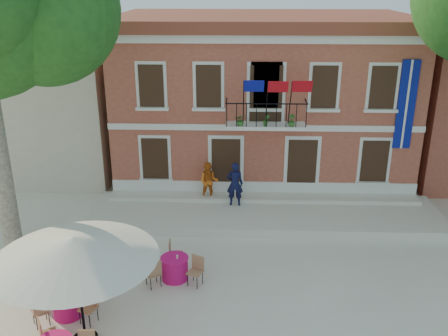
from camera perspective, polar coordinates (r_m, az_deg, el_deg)
The scene contains 10 objects.
ground at distance 16.48m, azimuth -1.86°, elevation -12.37°, with size 90.00×90.00×0.00m, color beige.
main_building at distance 24.34m, azimuth 4.33°, elevation 8.34°, with size 13.50×9.59×7.50m.
neighbor_west at distance 27.51m, azimuth -20.69°, elevation 7.32°, with size 9.40×9.40×6.40m.
terrace at distance 20.23m, azimuth 4.63°, elevation -5.25°, with size 14.00×3.40×0.30m, color silver.
patio_umbrella at distance 13.02m, azimuth -16.72°, elevation -8.77°, with size 4.17×4.17×3.10m.
pedestrian_navy at distance 20.24m, azimuth 1.25°, elevation -1.84°, with size 0.67×0.44×1.85m, color black.
pedestrian_orange at distance 20.70m, azimuth -1.74°, elevation -1.58°, with size 0.81×0.63×1.66m, color orange.
cafe_table_0 at distance 15.31m, azimuth -17.47°, elevation -14.42°, with size 1.86×1.71×0.95m.
cafe_table_3 at distance 16.52m, azimuth -19.38°, elevation -11.85°, with size 1.75×1.85×0.95m.
cafe_table_4 at distance 16.26m, azimuth -5.65°, elevation -11.19°, with size 1.87×1.69×0.95m.
Camera 1 is at (0.99, -13.76, 9.03)m, focal length 40.00 mm.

